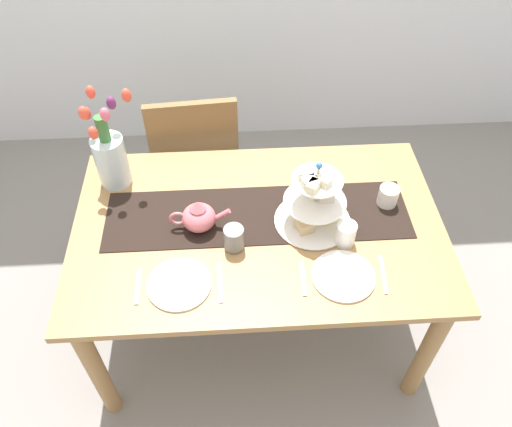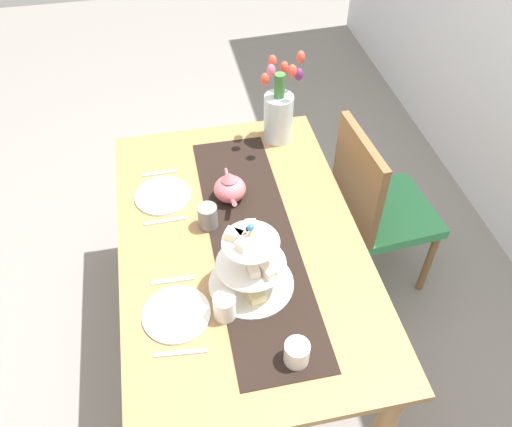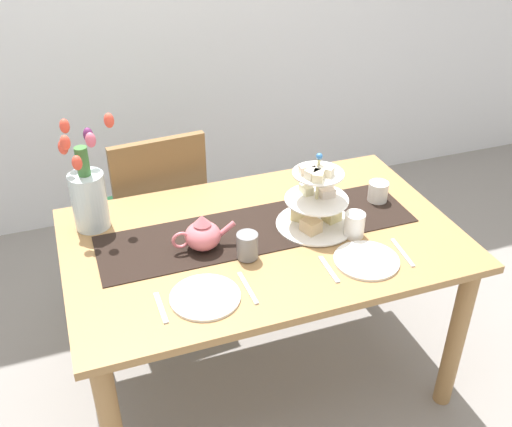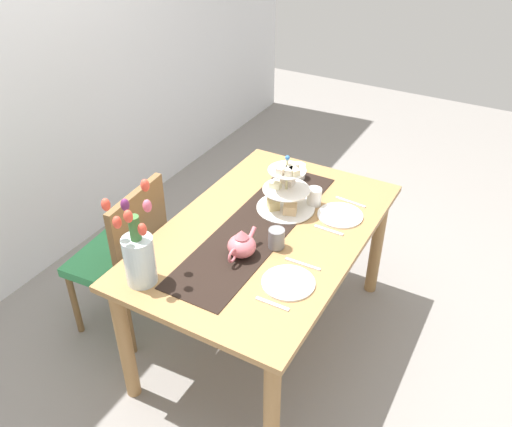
# 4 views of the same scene
# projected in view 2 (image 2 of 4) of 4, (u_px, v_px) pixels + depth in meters

# --- Properties ---
(ground_plane) EXTENTS (8.00, 8.00, 0.00)m
(ground_plane) POSITION_uv_depth(u_px,v_px,m) (244.00, 340.00, 2.51)
(ground_plane) COLOR gray
(dining_table) EXTENTS (1.45, 0.91, 0.73)m
(dining_table) POSITION_uv_depth(u_px,v_px,m) (241.00, 258.00, 2.06)
(dining_table) COLOR #A37747
(dining_table) RESTS_ON ground_plane
(chair_left) EXTENTS (0.45, 0.45, 0.91)m
(chair_left) POSITION_uv_depth(u_px,v_px,m) (375.00, 205.00, 2.43)
(chair_left) COLOR brown
(chair_left) RESTS_ON ground_plane
(table_runner) EXTENTS (1.21, 0.32, 0.00)m
(table_runner) POSITION_uv_depth(u_px,v_px,m) (253.00, 237.00, 1.99)
(table_runner) COLOR black
(table_runner) RESTS_ON dining_table
(tiered_cake_stand) EXTENTS (0.30, 0.30, 0.30)m
(tiered_cake_stand) POSITION_uv_depth(u_px,v_px,m) (251.00, 266.00, 1.77)
(tiered_cake_stand) COLOR beige
(tiered_cake_stand) RESTS_ON table_runner
(teapot) EXTENTS (0.24, 0.13, 0.14)m
(teapot) POSITION_uv_depth(u_px,v_px,m) (230.00, 188.00, 2.10)
(teapot) COLOR #D66B75
(teapot) RESTS_ON table_runner
(tulip_vase) EXTENTS (0.21, 0.19, 0.44)m
(tulip_vase) POSITION_uv_depth(u_px,v_px,m) (279.00, 111.00, 2.32)
(tulip_vase) COLOR silver
(tulip_vase) RESTS_ON dining_table
(cream_jug) EXTENTS (0.08, 0.08, 0.08)m
(cream_jug) POSITION_uv_depth(u_px,v_px,m) (297.00, 353.00, 1.61)
(cream_jug) COLOR white
(cream_jug) RESTS_ON dining_table
(dinner_plate_left) EXTENTS (0.23, 0.23, 0.01)m
(dinner_plate_left) POSITION_uv_depth(u_px,v_px,m) (163.00, 195.00, 2.15)
(dinner_plate_left) COLOR white
(dinner_plate_left) RESTS_ON dining_table
(fork_left) EXTENTS (0.02, 0.15, 0.01)m
(fork_left) POSITION_uv_depth(u_px,v_px,m) (160.00, 173.00, 2.25)
(fork_left) COLOR silver
(fork_left) RESTS_ON dining_table
(knife_left) EXTENTS (0.02, 0.17, 0.01)m
(knife_left) POSITION_uv_depth(u_px,v_px,m) (166.00, 221.00, 2.05)
(knife_left) COLOR silver
(knife_left) RESTS_ON dining_table
(dinner_plate_right) EXTENTS (0.23, 0.23, 0.01)m
(dinner_plate_right) POSITION_uv_depth(u_px,v_px,m) (176.00, 314.00, 1.75)
(dinner_plate_right) COLOR white
(dinner_plate_right) RESTS_ON dining_table
(fork_right) EXTENTS (0.02, 0.15, 0.01)m
(fork_right) POSITION_uv_depth(u_px,v_px,m) (173.00, 280.00, 1.85)
(fork_right) COLOR silver
(fork_right) RESTS_ON dining_table
(knife_right) EXTENTS (0.03, 0.17, 0.01)m
(knife_right) POSITION_uv_depth(u_px,v_px,m) (181.00, 353.00, 1.65)
(knife_right) COLOR silver
(knife_right) RESTS_ON dining_table
(mug_grey) EXTENTS (0.08, 0.08, 0.09)m
(mug_grey) POSITION_uv_depth(u_px,v_px,m) (208.00, 216.00, 2.00)
(mug_grey) COLOR slate
(mug_grey) RESTS_ON table_runner
(mug_white_text) EXTENTS (0.08, 0.08, 0.09)m
(mug_white_text) POSITION_uv_depth(u_px,v_px,m) (225.00, 307.00, 1.72)
(mug_white_text) COLOR white
(mug_white_text) RESTS_ON dining_table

